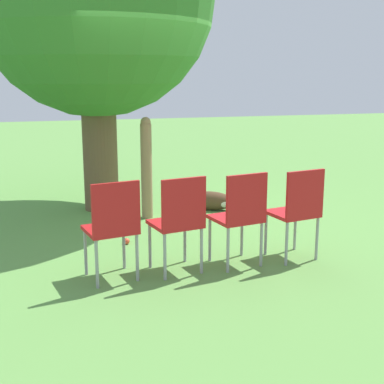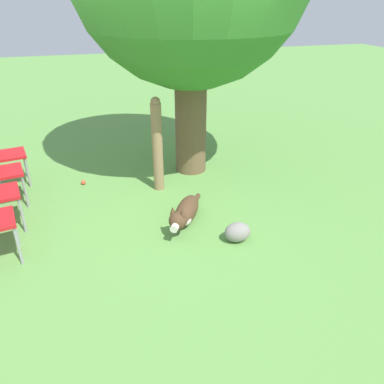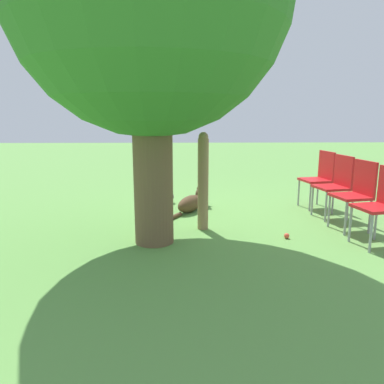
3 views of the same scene
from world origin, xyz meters
The scene contains 9 objects.
ground_plane centered at (0.00, 0.00, 0.00)m, with size 30.00×30.00×0.00m, color #609947.
dog centered at (0.18, -0.61, 0.14)m, with size 0.68×1.03×0.39m.
fence_post centered at (0.06, 0.39, 0.67)m, with size 0.14×0.14×1.32m.
red_chair_0 centered at (-1.95, -0.76, 0.55)m, with size 0.50×0.51×0.95m.
red_chair_1 centered at (-1.97, -0.14, 0.55)m, with size 0.50×0.51×0.95m.
red_chair_2 centered at (-2.00, 0.48, 0.55)m, with size 0.50×0.51×0.95m.
red_chair_3 centered at (-2.02, 1.10, 0.55)m, with size 0.50×0.51×0.95m.
tennis_ball centered at (-0.99, 0.83, 0.03)m, with size 0.07×0.07×0.07m.
garden_rock centered at (0.65, -1.13, 0.11)m, with size 0.30×0.23×0.23m.
Camera 3 is at (0.32, 5.34, 1.56)m, focal length 35.00 mm.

